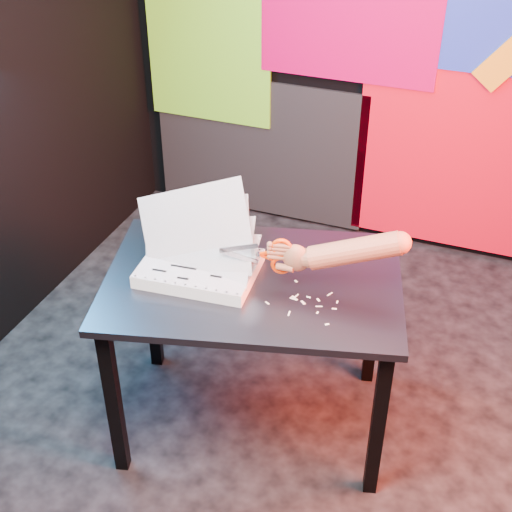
% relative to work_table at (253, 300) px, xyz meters
% --- Properties ---
extents(room, '(3.01, 3.01, 2.71)m').
position_rel_work_table_xyz_m(room, '(0.16, 0.15, 0.70)').
color(room, black).
rests_on(room, ground).
extents(backdrop, '(2.88, 0.05, 2.08)m').
position_rel_work_table_xyz_m(backdrop, '(0.22, 1.62, 0.31)').
color(backdrop, red).
rests_on(backdrop, ground).
extents(work_table, '(1.26, 0.99, 0.75)m').
position_rel_work_table_xyz_m(work_table, '(0.00, 0.00, 0.00)').
color(work_table, black).
rests_on(work_table, ground).
extents(printout_stack, '(0.50, 0.35, 0.39)m').
position_rel_work_table_xyz_m(printout_stack, '(-0.20, -0.04, 0.13)').
color(printout_stack, '#EAE9CF').
rests_on(printout_stack, work_table).
extents(scissors, '(0.26, 0.06, 0.15)m').
position_rel_work_table_xyz_m(scissors, '(0.10, -0.02, 0.24)').
color(scissors, '#AAAAAA').
rests_on(scissors, printout_stack).
extents(hand_forearm, '(0.48, 0.15, 0.20)m').
position_rel_work_table_xyz_m(hand_forearm, '(0.33, 0.03, 0.29)').
color(hand_forearm, '#9F5F37').
rests_on(hand_forearm, work_table).
extents(paper_clippings, '(0.25, 0.21, 0.00)m').
position_rel_work_table_xyz_m(paper_clippings, '(0.23, -0.06, 0.10)').
color(paper_clippings, beige).
rests_on(paper_clippings, work_table).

